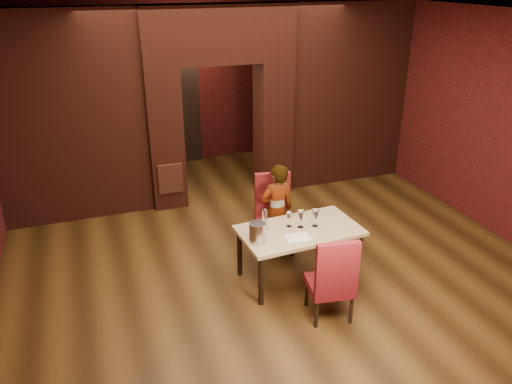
{
  "coord_description": "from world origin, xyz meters",
  "views": [
    {
      "loc": [
        -2.19,
        -5.83,
        3.65
      ],
      "look_at": [
        -0.08,
        0.0,
        0.9
      ],
      "focal_mm": 35.0,
      "sensor_mm": 36.0,
      "label": 1
    }
  ],
  "objects_px": {
    "dining_table": "(299,253)",
    "potted_plant": "(316,226)",
    "wine_glass_b": "(301,219)",
    "person_seated": "(277,210)",
    "chair_near": "(330,275)",
    "chair_far": "(275,215)",
    "wine_glass_a": "(289,220)",
    "water_bottle": "(265,219)",
    "wine_bucket": "(258,233)",
    "wine_glass_c": "(315,218)"
  },
  "relations": [
    {
      "from": "dining_table",
      "to": "potted_plant",
      "type": "height_order",
      "value": "dining_table"
    },
    {
      "from": "chair_far",
      "to": "chair_near",
      "type": "distance_m",
      "value": 1.58
    },
    {
      "from": "chair_far",
      "to": "wine_bucket",
      "type": "bearing_deg",
      "value": -114.6
    },
    {
      "from": "chair_far",
      "to": "water_bottle",
      "type": "relative_size",
      "value": 3.94
    },
    {
      "from": "wine_glass_b",
      "to": "wine_glass_a",
      "type": "bearing_deg",
      "value": 152.73
    },
    {
      "from": "chair_near",
      "to": "potted_plant",
      "type": "height_order",
      "value": "chair_near"
    },
    {
      "from": "dining_table",
      "to": "wine_glass_a",
      "type": "distance_m",
      "value": 0.47
    },
    {
      "from": "dining_table",
      "to": "chair_near",
      "type": "xyz_separation_m",
      "value": [
        0.01,
        -0.82,
        0.18
      ]
    },
    {
      "from": "dining_table",
      "to": "potted_plant",
      "type": "bearing_deg",
      "value": 48.12
    },
    {
      "from": "dining_table",
      "to": "water_bottle",
      "type": "relative_size",
      "value": 5.39
    },
    {
      "from": "chair_near",
      "to": "water_bottle",
      "type": "height_order",
      "value": "chair_near"
    },
    {
      "from": "wine_glass_b",
      "to": "wine_glass_c",
      "type": "distance_m",
      "value": 0.19
    },
    {
      "from": "dining_table",
      "to": "wine_bucket",
      "type": "height_order",
      "value": "wine_bucket"
    },
    {
      "from": "person_seated",
      "to": "chair_near",
      "type": "bearing_deg",
      "value": 88.33
    },
    {
      "from": "dining_table",
      "to": "chair_far",
      "type": "height_order",
      "value": "chair_far"
    },
    {
      "from": "wine_glass_c",
      "to": "dining_table",
      "type": "bearing_deg",
      "value": -179.09
    },
    {
      "from": "chair_near",
      "to": "dining_table",
      "type": "bearing_deg",
      "value": -80.06
    },
    {
      "from": "wine_bucket",
      "to": "water_bottle",
      "type": "bearing_deg",
      "value": 54.31
    },
    {
      "from": "person_seated",
      "to": "water_bottle",
      "type": "height_order",
      "value": "person_seated"
    },
    {
      "from": "person_seated",
      "to": "wine_glass_c",
      "type": "relative_size",
      "value": 5.93
    },
    {
      "from": "person_seated",
      "to": "wine_glass_c",
      "type": "bearing_deg",
      "value": 108.05
    },
    {
      "from": "dining_table",
      "to": "person_seated",
      "type": "bearing_deg",
      "value": 90.48
    },
    {
      "from": "wine_bucket",
      "to": "chair_far",
      "type": "bearing_deg",
      "value": 56.36
    },
    {
      "from": "water_bottle",
      "to": "potted_plant",
      "type": "distance_m",
      "value": 1.43
    },
    {
      "from": "person_seated",
      "to": "wine_glass_b",
      "type": "distance_m",
      "value": 0.63
    },
    {
      "from": "wine_bucket",
      "to": "wine_glass_a",
      "type": "bearing_deg",
      "value": 24.63
    },
    {
      "from": "wine_glass_a",
      "to": "chair_near",
      "type": "bearing_deg",
      "value": -83.51
    },
    {
      "from": "wine_glass_b",
      "to": "potted_plant",
      "type": "xyz_separation_m",
      "value": [
        0.64,
        0.79,
        -0.6
      ]
    },
    {
      "from": "wine_glass_a",
      "to": "wine_bucket",
      "type": "bearing_deg",
      "value": -155.37
    },
    {
      "from": "wine_glass_b",
      "to": "potted_plant",
      "type": "relative_size",
      "value": 0.52
    },
    {
      "from": "chair_far",
      "to": "water_bottle",
      "type": "xyz_separation_m",
      "value": [
        -0.39,
        -0.61,
        0.29
      ]
    },
    {
      "from": "chair_far",
      "to": "water_bottle",
      "type": "bearing_deg",
      "value": -113.65
    },
    {
      "from": "dining_table",
      "to": "wine_glass_a",
      "type": "xyz_separation_m",
      "value": [
        -0.1,
        0.11,
        0.45
      ]
    },
    {
      "from": "wine_glass_a",
      "to": "wine_glass_c",
      "type": "height_order",
      "value": "wine_glass_c"
    },
    {
      "from": "wine_glass_b",
      "to": "wine_bucket",
      "type": "xyz_separation_m",
      "value": [
        -0.64,
        -0.17,
        0.01
      ]
    },
    {
      "from": "wine_glass_c",
      "to": "wine_glass_a",
      "type": "bearing_deg",
      "value": 161.7
    },
    {
      "from": "wine_bucket",
      "to": "chair_near",
      "type": "bearing_deg",
      "value": -48.68
    },
    {
      "from": "wine_glass_b",
      "to": "water_bottle",
      "type": "distance_m",
      "value": 0.45
    },
    {
      "from": "dining_table",
      "to": "wine_glass_b",
      "type": "relative_size",
      "value": 6.62
    },
    {
      "from": "person_seated",
      "to": "chair_far",
      "type": "bearing_deg",
      "value": -104.72
    },
    {
      "from": "chair_far",
      "to": "person_seated",
      "type": "distance_m",
      "value": 0.16
    },
    {
      "from": "chair_far",
      "to": "wine_glass_a",
      "type": "xyz_separation_m",
      "value": [
        -0.08,
        -0.65,
        0.25
      ]
    },
    {
      "from": "dining_table",
      "to": "wine_glass_a",
      "type": "height_order",
      "value": "wine_glass_a"
    },
    {
      "from": "chair_far",
      "to": "potted_plant",
      "type": "bearing_deg",
      "value": 15.85
    },
    {
      "from": "person_seated",
      "to": "water_bottle",
      "type": "relative_size",
      "value": 4.8
    },
    {
      "from": "water_bottle",
      "to": "wine_bucket",
      "type": "bearing_deg",
      "value": -125.69
    },
    {
      "from": "person_seated",
      "to": "potted_plant",
      "type": "bearing_deg",
      "value": -168.96
    },
    {
      "from": "chair_near",
      "to": "potted_plant",
      "type": "relative_size",
      "value": 2.44
    },
    {
      "from": "person_seated",
      "to": "wine_bucket",
      "type": "bearing_deg",
      "value": 50.38
    },
    {
      "from": "chair_far",
      "to": "wine_glass_a",
      "type": "relative_size",
      "value": 5.61
    }
  ]
}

